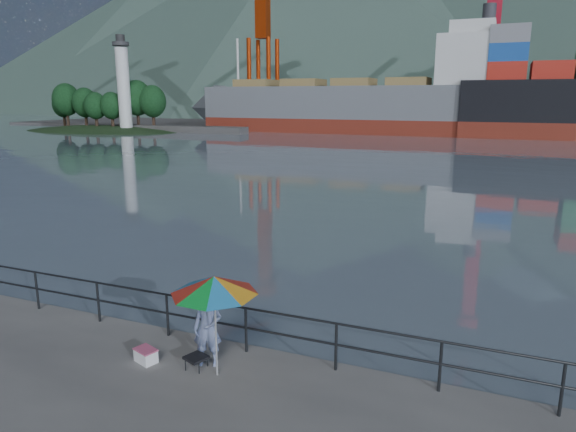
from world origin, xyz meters
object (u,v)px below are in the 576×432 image
object	(u,v)px
cooler_bag	(146,356)
bulk_carrier	(371,105)
beach_umbrella	(214,285)
fisherman	(208,328)

from	to	relation	value
cooler_bag	bulk_carrier	distance (m)	74.47
beach_umbrella	cooler_bag	xyz separation A→B (m)	(-1.62, -0.11, -1.75)
bulk_carrier	fisherman	bearing A→B (deg)	-78.99
beach_umbrella	cooler_bag	world-z (taller)	beach_umbrella
beach_umbrella	bulk_carrier	distance (m)	74.58
fisherman	beach_umbrella	xyz separation A→B (m)	(0.37, -0.30, 1.08)
beach_umbrella	cooler_bag	distance (m)	2.38
fisherman	bulk_carrier	world-z (taller)	bulk_carrier
beach_umbrella	cooler_bag	bearing A→B (deg)	-175.99
fisherman	cooler_bag	xyz separation A→B (m)	(-1.25, -0.41, -0.67)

